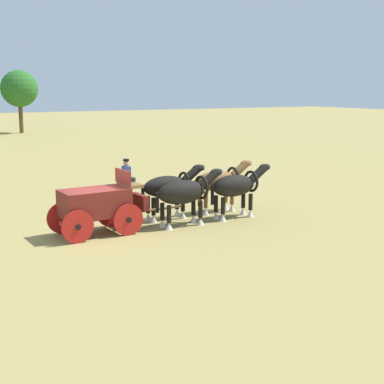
{
  "coord_description": "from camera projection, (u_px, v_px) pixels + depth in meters",
  "views": [
    {
      "loc": [
        -6.75,
        -19.27,
        5.47
      ],
      "look_at": [
        4.35,
        0.19,
        1.2
      ],
      "focal_mm": 50.93,
      "sensor_mm": 36.0,
      "label": 1
    }
  ],
  "objects": [
    {
      "name": "show_wagon",
      "position": [
        98.0,
        204.0,
        20.61
      ],
      "size": [
        5.49,
        1.92,
        2.76
      ],
      "color": "maroon",
      "rests_on": "ground"
    },
    {
      "name": "ground_plane",
      "position": [
        96.0,
        234.0,
        20.75
      ],
      "size": [
        220.0,
        220.0,
        0.0
      ],
      "primitive_type": "plane",
      "color": "#9E8C4C"
    },
    {
      "name": "draft_horse_lead_near",
      "position": [
        219.0,
        182.0,
        24.3
      ],
      "size": [
        3.1,
        1.0,
        2.24
      ],
      "color": "brown",
      "rests_on": "ground"
    },
    {
      "name": "draft_horse_rear_near",
      "position": [
        168.0,
        187.0,
        22.93
      ],
      "size": [
        3.09,
        0.99,
        2.23
      ],
      "color": "black",
      "rests_on": "ground"
    },
    {
      "name": "tree_e",
      "position": [
        19.0,
        89.0,
        66.86
      ],
      "size": [
        4.51,
        4.51,
        7.71
      ],
      "color": "brown",
      "rests_on": "ground"
    },
    {
      "name": "draft_horse_rear_off",
      "position": [
        184.0,
        193.0,
        21.85
      ],
      "size": [
        3.17,
        1.08,
        2.21
      ],
      "color": "black",
      "rests_on": "ground"
    },
    {
      "name": "draft_horse_lead_off",
      "position": [
        236.0,
        186.0,
        23.22
      ],
      "size": [
        3.15,
        1.04,
        2.22
      ],
      "color": "black",
      "rests_on": "ground"
    }
  ]
}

